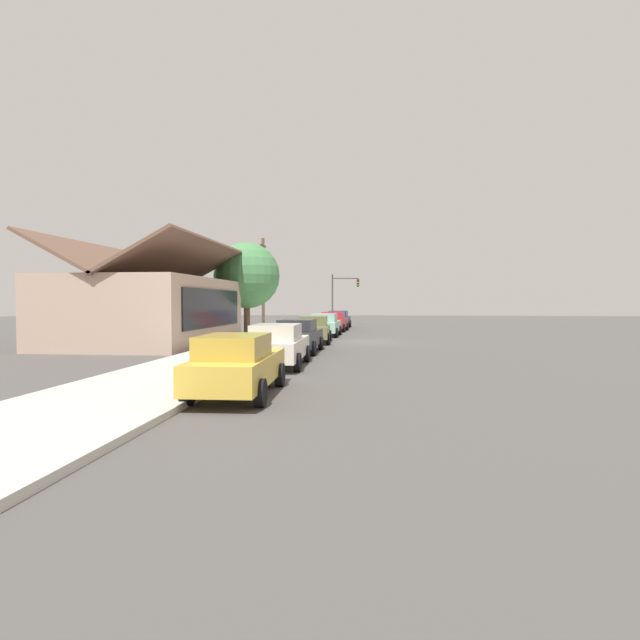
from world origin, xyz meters
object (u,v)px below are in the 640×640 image
(car_charcoal, at_px, (299,335))
(car_ivory, at_px, (278,345))
(car_navy, at_px, (339,319))
(traffic_light_main, at_px, (343,291))
(car_mustard, at_px, (237,364))
(car_cherry, at_px, (334,321))
(shade_tree, at_px, (247,276))
(car_olive, at_px, (314,329))
(fire_hydrant_red, at_px, (275,340))
(car_seafoam, at_px, (325,325))
(utility_pole_wooden, at_px, (263,283))

(car_charcoal, bearing_deg, car_ivory, -179.28)
(car_navy, relative_size, traffic_light_main, 0.85)
(car_charcoal, relative_size, car_navy, 1.06)
(car_mustard, height_order, car_cherry, same)
(car_ivory, relative_size, shade_tree, 0.72)
(car_mustard, relative_size, traffic_light_main, 0.91)
(car_olive, height_order, fire_hydrant_red, car_olive)
(car_mustard, bearing_deg, car_seafoam, -1.79)
(car_charcoal, bearing_deg, car_olive, 0.27)
(shade_tree, xyz_separation_m, utility_pole_wooden, (4.89, -0.09, -0.32))
(utility_pole_wooden, relative_size, fire_hydrant_red, 10.56)
(car_cherry, height_order, utility_pole_wooden, utility_pole_wooden)
(car_ivory, relative_size, car_seafoam, 0.98)
(car_cherry, height_order, car_navy, same)
(car_charcoal, relative_size, car_cherry, 0.96)
(car_charcoal, height_order, car_cherry, same)
(car_olive, height_order, shade_tree, shade_tree)
(car_ivory, height_order, car_navy, same)
(car_charcoal, xyz_separation_m, car_olive, (5.84, -0.02, 0.00))
(car_mustard, bearing_deg, shade_tree, 11.95)
(utility_pole_wooden, xyz_separation_m, fire_hydrant_red, (-15.41, -4.00, -3.43))
(car_seafoam, distance_m, utility_pole_wooden, 7.84)
(car_charcoal, xyz_separation_m, shade_tree, (11.51, 5.43, 3.44))
(traffic_light_main, relative_size, fire_hydrant_red, 7.32)
(car_navy, bearing_deg, car_olive, -178.82)
(car_navy, distance_m, traffic_light_main, 5.65)
(car_mustard, distance_m, car_cherry, 28.95)
(car_mustard, relative_size, car_charcoal, 1.00)
(car_charcoal, distance_m, car_navy, 23.15)
(car_mustard, distance_m, car_ivory, 5.92)
(car_cherry, xyz_separation_m, car_navy, (5.37, -0.01, -0.00))
(utility_pole_wooden, bearing_deg, traffic_light_main, -25.77)
(car_charcoal, height_order, car_navy, same)
(utility_pole_wooden, bearing_deg, car_seafoam, -130.74)
(car_seafoam, distance_m, traffic_light_main, 16.64)
(car_charcoal, relative_size, fire_hydrant_red, 6.62)
(car_seafoam, height_order, car_cherry, same)
(car_seafoam, bearing_deg, car_cherry, -0.59)
(car_ivory, bearing_deg, car_mustard, 179.56)
(car_ivory, xyz_separation_m, car_charcoal, (5.26, 0.02, -0.00))
(car_seafoam, distance_m, shade_tree, 6.53)
(car_mustard, bearing_deg, car_charcoal, -1.21)
(car_navy, bearing_deg, fire_hydrant_red, 177.85)
(car_olive, bearing_deg, car_charcoal, 176.66)
(car_mustard, relative_size, car_ivory, 0.99)
(car_ivory, height_order, shade_tree, shade_tree)
(car_cherry, bearing_deg, shade_tree, 140.14)
(car_ivory, relative_size, car_olive, 0.99)
(car_seafoam, bearing_deg, car_mustard, -179.40)
(shade_tree, distance_m, fire_hydrant_red, 11.90)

